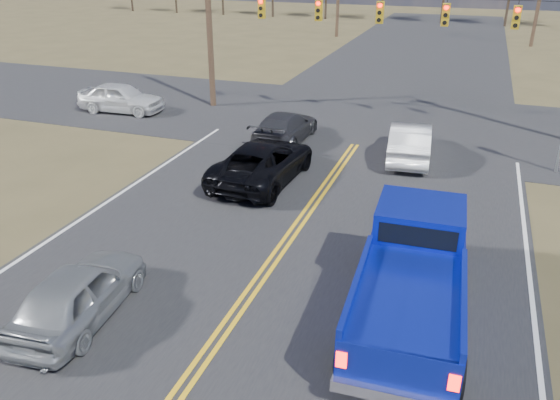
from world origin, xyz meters
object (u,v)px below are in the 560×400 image
(pickup_truck, at_px, (412,277))
(white_car_queue, at_px, (410,141))
(silver_suv, at_px, (78,292))
(black_suv, at_px, (263,162))
(cross_car_west, at_px, (121,98))
(dgrey_car_queue, at_px, (285,127))

(pickup_truck, height_order, white_car_queue, pickup_truck)
(silver_suv, distance_m, black_suv, 9.42)
(pickup_truck, relative_size, cross_car_west, 1.39)
(pickup_truck, bearing_deg, black_suv, 130.90)
(white_car_queue, distance_m, dgrey_car_queue, 5.62)
(silver_suv, distance_m, dgrey_car_queue, 13.96)
(white_car_queue, bearing_deg, silver_suv, 61.03)
(silver_suv, distance_m, white_car_queue, 14.87)
(black_suv, distance_m, white_car_queue, 6.50)
(black_suv, bearing_deg, white_car_queue, -136.24)
(silver_suv, relative_size, black_suv, 0.76)
(white_car_queue, bearing_deg, dgrey_car_queue, -8.70)
(black_suv, height_order, white_car_queue, white_car_queue)
(black_suv, relative_size, white_car_queue, 1.18)
(silver_suv, height_order, white_car_queue, white_car_queue)
(white_car_queue, height_order, cross_car_west, cross_car_west)
(pickup_truck, distance_m, cross_car_west, 21.47)
(dgrey_car_queue, bearing_deg, white_car_queue, 178.03)
(white_car_queue, bearing_deg, cross_car_west, -13.32)
(cross_car_west, bearing_deg, silver_suv, -151.96)
(pickup_truck, bearing_deg, silver_suv, -162.66)
(black_suv, xyz_separation_m, white_car_queue, (4.89, 4.28, 0.00))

